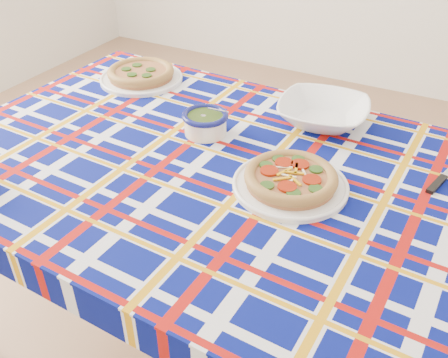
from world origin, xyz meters
The scene contains 7 objects.
floor centered at (0.00, 0.00, 0.00)m, with size 4.00×4.00×0.00m, color #8D6448.
dining_table centered at (0.24, -0.30, 0.64)m, with size 1.56×1.01×0.71m.
tablecloth centered at (0.24, -0.30, 0.67)m, with size 1.55×0.98×0.10m, color #050D63, non-canonical shape.
main_focaccia_plate centered at (0.40, -0.30, 0.75)m, with size 0.28×0.28×0.05m, color #9D5F37, non-canonical shape.
pesto_bowl centered at (0.10, -0.17, 0.76)m, with size 0.13×0.13×0.08m, color #20330D, non-canonical shape.
serving_bowl centered at (0.36, 0.04, 0.75)m, with size 0.25×0.25×0.06m, color white.
second_focaccia_plate centered at (-0.27, 0.04, 0.74)m, with size 0.28×0.28×0.05m, color #9D5F37, non-canonical shape.
Camera 1 is at (0.71, -1.21, 1.40)m, focal length 40.00 mm.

